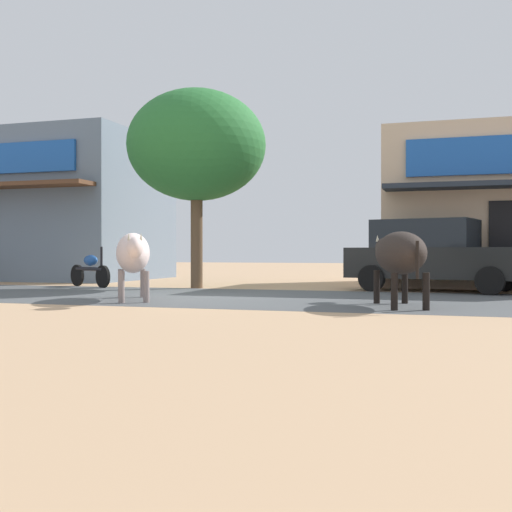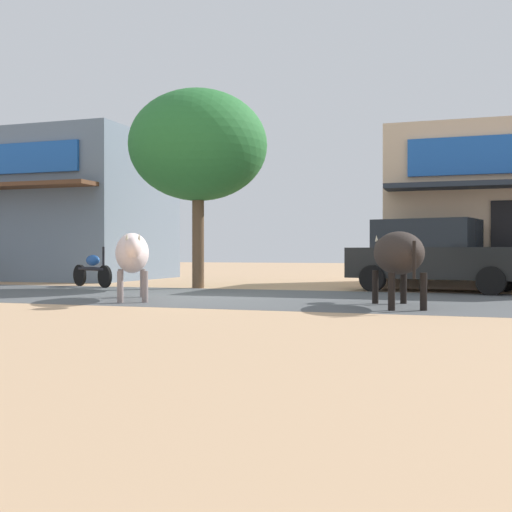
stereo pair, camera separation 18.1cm
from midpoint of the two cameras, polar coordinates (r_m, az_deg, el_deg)
The scene contains 9 objects.
ground at distance 13.33m, azimuth -5.60°, elevation -3.51°, with size 80.00×80.00×0.00m, color tan.
asphalt_road at distance 13.33m, azimuth -5.60°, elevation -3.50°, with size 72.00×5.28×0.00m, color #4E5153.
storefront_left_cafe at distance 23.54m, azimuth -18.91°, elevation 3.92°, with size 8.17×5.96×4.73m.
storefront_right_club at distance 18.92m, azimuth 20.68°, elevation 3.79°, with size 6.09×5.96×4.07m.
roadside_tree at distance 16.56m, azimuth -5.51°, elevation 9.52°, with size 3.44×3.44×4.93m.
parked_hatchback_car at distance 15.51m, azimuth 14.94°, elevation 0.13°, with size 4.25×2.49×1.64m.
parked_motorcycle at distance 17.39m, azimuth -14.51°, elevation -1.11°, with size 1.65×0.90×1.03m.
cow_near_brown at distance 12.39m, azimuth -11.07°, elevation 0.21°, with size 1.71×2.53×1.25m.
cow_far_dark at distance 11.01m, azimuth 11.87°, elevation 0.20°, with size 1.32×2.61×1.23m.
Camera 1 is at (5.17, -12.25, 0.90)m, focal length 45.98 mm.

